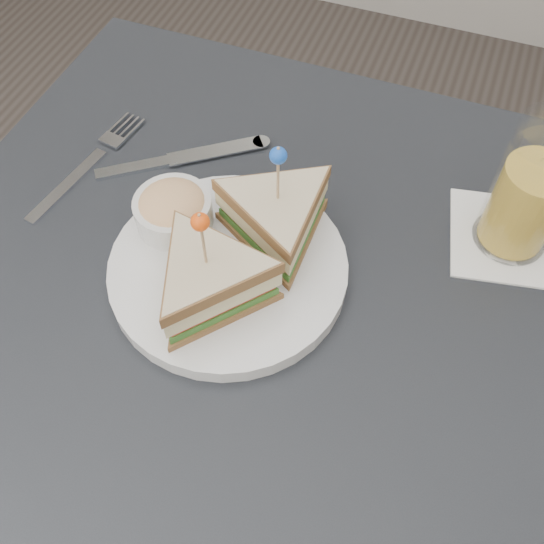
% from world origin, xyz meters
% --- Properties ---
extents(ground_plane, '(3.50, 3.50, 0.00)m').
position_xyz_m(ground_plane, '(0.00, 0.00, 0.00)').
color(ground_plane, '#3F3833').
extents(table, '(0.80, 0.80, 0.75)m').
position_xyz_m(table, '(0.00, 0.00, 0.67)').
color(table, black).
rests_on(table, ground).
extents(plate_meal, '(0.33, 0.33, 0.15)m').
position_xyz_m(plate_meal, '(-0.04, 0.03, 0.79)').
color(plate_meal, silver).
rests_on(plate_meal, table).
extents(cutlery_fork, '(0.05, 0.21, 0.01)m').
position_xyz_m(cutlery_fork, '(-0.27, 0.12, 0.75)').
color(cutlery_fork, silver).
rests_on(cutlery_fork, table).
extents(cutlery_knife, '(0.19, 0.15, 0.01)m').
position_xyz_m(cutlery_knife, '(-0.17, 0.16, 0.75)').
color(cutlery_knife, silver).
rests_on(cutlery_knife, table).
extents(drink_set, '(0.15, 0.15, 0.16)m').
position_xyz_m(drink_set, '(0.23, 0.18, 0.82)').
color(drink_set, white).
rests_on(drink_set, table).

